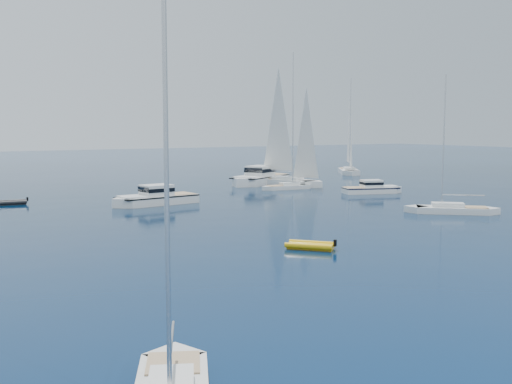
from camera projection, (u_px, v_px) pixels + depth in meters
ground at (417, 264)px, 37.50m from camera, size 400.00×400.00×0.00m
motor_cruiser_centre at (155, 205)px, 66.50m from camera, size 10.86×4.40×2.77m
motor_cruiser_far_r at (372, 193)px, 77.93m from camera, size 8.74×5.25×2.20m
motor_cruiser_distant at (259, 184)px, 90.42m from camera, size 13.62×9.73×3.48m
sailboat_mid_r at (451, 213)px, 59.83m from camera, size 8.66×8.29×14.00m
sailboat_centre at (287, 189)px, 82.93m from camera, size 8.35×2.95×12.02m
sailboat_sails_r at (285, 185)px, 88.60m from camera, size 7.88×13.78×19.69m
sailboat_sails_far at (349, 174)px, 110.88m from camera, size 9.39×11.68×17.68m
tender_yellow at (310, 249)px, 42.32m from camera, size 3.71×3.90×0.95m
tender_grey_far at (10, 205)px, 66.42m from camera, size 3.86×2.46×0.95m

